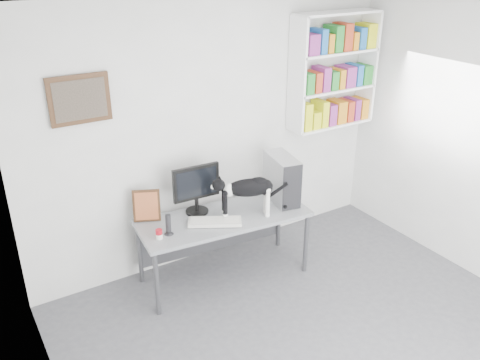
# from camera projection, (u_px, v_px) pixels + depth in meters

# --- Properties ---
(room) EXTENTS (4.01, 4.01, 2.70)m
(room) POSITION_uv_depth(u_px,v_px,m) (352.00, 214.00, 3.58)
(room) COLOR #5A5A5F
(room) RESTS_ON ground
(bookshelf) EXTENTS (1.03, 0.28, 1.24)m
(bookshelf) POSITION_uv_depth(u_px,v_px,m) (334.00, 71.00, 5.47)
(bookshelf) COLOR white
(bookshelf) RESTS_ON room
(wall_art) EXTENTS (0.52, 0.04, 0.42)m
(wall_art) POSITION_uv_depth(u_px,v_px,m) (80.00, 99.00, 4.25)
(wall_art) COLOR #412515
(wall_art) RESTS_ON room
(desk) EXTENTS (1.72, 0.81, 0.69)m
(desk) POSITION_uv_depth(u_px,v_px,m) (224.00, 247.00, 5.06)
(desk) COLOR gray
(desk) RESTS_ON room
(monitor) EXTENTS (0.48, 0.25, 0.50)m
(monitor) POSITION_uv_depth(u_px,v_px,m) (196.00, 189.00, 4.88)
(monitor) COLOR black
(monitor) RESTS_ON desk
(keyboard) EXTENTS (0.53, 0.41, 0.04)m
(keyboard) POSITION_uv_depth(u_px,v_px,m) (215.00, 222.00, 4.78)
(keyboard) COLOR beige
(keyboard) RESTS_ON desk
(pc_tower) EXTENTS (0.30, 0.51, 0.48)m
(pc_tower) POSITION_uv_depth(u_px,v_px,m) (282.00, 179.00, 5.13)
(pc_tower) COLOR #A4A5A9
(pc_tower) RESTS_ON desk
(speaker) EXTENTS (0.12, 0.12, 0.20)m
(speaker) POSITION_uv_depth(u_px,v_px,m) (168.00, 224.00, 4.56)
(speaker) COLOR black
(speaker) RESTS_ON desk
(leaning_print) EXTENTS (0.28, 0.20, 0.32)m
(leaning_print) POSITION_uv_depth(u_px,v_px,m) (146.00, 205.00, 4.78)
(leaning_print) COLOR #412515
(leaning_print) RESTS_ON desk
(soup_can) EXTENTS (0.06, 0.06, 0.09)m
(soup_can) POSITION_uv_depth(u_px,v_px,m) (159.00, 234.00, 4.52)
(soup_can) COLOR #AA0E1A
(soup_can) RESTS_ON desk
(cat) EXTENTS (0.68, 0.41, 0.41)m
(cat) POSITION_uv_depth(u_px,v_px,m) (248.00, 197.00, 4.83)
(cat) COLOR black
(cat) RESTS_ON desk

